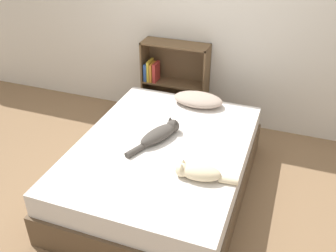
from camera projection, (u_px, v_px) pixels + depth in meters
ground_plane at (163, 189)px, 3.51m from camera, size 8.00×8.00×0.00m
wall_back at (209, 15)px, 4.00m from camera, size 8.00×0.06×2.50m
bed at (162, 168)px, 3.37m from camera, size 1.47×1.96×0.51m
pillow at (198, 99)px, 3.82m from camera, size 0.51×0.30×0.12m
cat_light at (198, 172)px, 2.82m from camera, size 0.48×0.18×0.14m
cat_dark at (160, 134)px, 3.28m from camera, size 0.33×0.58×0.14m
bookshelf at (174, 80)px, 4.39m from camera, size 0.76×0.26×0.95m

